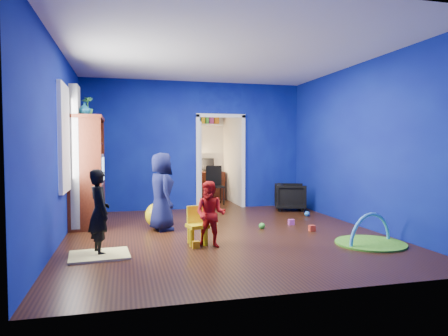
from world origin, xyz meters
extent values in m
cube|color=black|center=(0.00, 0.00, 0.00)|extent=(5.00, 5.50, 0.01)
cube|color=white|center=(0.00, 0.00, 2.90)|extent=(5.00, 5.50, 0.01)
cube|color=navy|center=(0.00, 2.75, 1.45)|extent=(5.00, 0.02, 2.90)
cube|color=navy|center=(0.00, -2.75, 1.45)|extent=(5.00, 0.02, 2.90)
cube|color=navy|center=(-2.50, 0.00, 1.45)|extent=(0.02, 5.50, 2.90)
cube|color=navy|center=(2.50, 0.00, 1.45)|extent=(0.02, 5.50, 2.90)
imported|color=black|center=(2.04, 2.03, 0.30)|extent=(0.82, 0.80, 0.60)
imported|color=black|center=(-1.90, -0.81, 0.56)|extent=(0.39, 0.48, 1.13)
imported|color=#0F1037|center=(-0.96, 0.53, 0.66)|extent=(0.53, 0.71, 1.32)
imported|color=#B7132B|center=(-0.40, -0.79, 0.47)|extent=(0.57, 0.53, 0.94)
imported|color=#0C4C60|center=(-2.22, 0.94, 2.07)|extent=(0.25, 0.25, 0.21)
imported|color=#2E8035|center=(-2.22, 1.46, 2.15)|extent=(0.27, 0.27, 0.38)
cube|color=#41110A|center=(-2.22, 1.24, 0.98)|extent=(0.58, 1.14, 1.96)
cube|color=silver|center=(-2.18, 1.24, 1.02)|extent=(0.46, 0.70, 0.54)
cube|color=#F2E07A|center=(-1.90, -0.91, 0.01)|extent=(0.80, 0.66, 0.03)
sphere|color=yellow|center=(-1.01, 0.78, 0.22)|extent=(0.44, 0.44, 0.44)
cube|color=yellow|center=(-0.55, -0.59, 0.25)|extent=(0.33, 0.33, 0.50)
cylinder|color=green|center=(1.90, -1.19, 0.01)|extent=(1.00, 1.00, 0.03)
torus|color=#3F8CD8|center=(1.90, -1.19, 0.02)|extent=(0.86, 0.33, 0.89)
cube|color=white|center=(-2.48, 0.35, 1.55)|extent=(0.03, 0.95, 1.55)
cube|color=slate|center=(-2.37, 0.90, 1.25)|extent=(0.14, 0.42, 2.40)
cube|color=white|center=(0.60, 2.75, 1.05)|extent=(1.16, 0.10, 2.10)
cube|color=#3D140A|center=(0.60, 4.26, 0.38)|extent=(0.88, 0.44, 0.75)
cube|color=black|center=(0.60, 4.38, 0.95)|extent=(0.40, 0.05, 0.32)
sphere|color=#FFD88C|center=(0.32, 4.32, 0.93)|extent=(0.14, 0.14, 0.14)
cube|color=black|center=(0.60, 3.30, 0.46)|extent=(0.40, 0.40, 0.92)
cube|color=white|center=(0.60, 4.37, 2.02)|extent=(0.88, 0.24, 0.04)
cube|color=red|center=(1.48, -0.16, 0.05)|extent=(0.10, 0.08, 0.10)
sphere|color=blue|center=(2.05, 1.19, 0.06)|extent=(0.11, 0.11, 0.11)
cube|color=orange|center=(-0.61, -0.81, 0.05)|extent=(0.10, 0.08, 0.10)
sphere|color=green|center=(0.73, 0.22, 0.06)|extent=(0.11, 0.11, 0.11)
cube|color=#C148AE|center=(1.36, 0.43, 0.05)|extent=(0.10, 0.08, 0.10)
camera|label=1|loc=(-1.57, -6.26, 1.41)|focal=32.00mm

